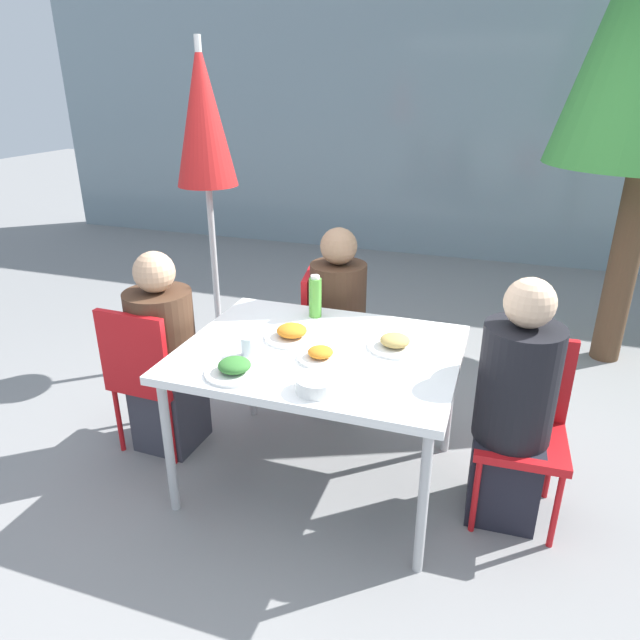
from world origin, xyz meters
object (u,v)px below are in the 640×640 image
object	(u,v)px
chair_left	(148,369)
person_left	(165,359)
person_right	(513,411)
drinking_cup	(248,346)
closed_umbrella	(204,128)
salad_bowl	(317,384)
person_far	(338,325)
bottle	(315,297)
chair_right	(523,416)
chair_far	(326,327)

from	to	relation	value
chair_left	person_left	world-z (taller)	person_left
person_right	drinking_cup	xyz separation A→B (m)	(-1.19, -0.20, 0.23)
chair_left	person_right	size ratio (longest dim) A/B	0.72
person_left	closed_umbrella	size ratio (longest dim) A/B	0.52
chair_left	drinking_cup	size ratio (longest dim) A/B	9.32
person_left	salad_bowl	world-z (taller)	person_left
person_left	person_far	xyz separation A→B (m)	(0.76, 0.73, 0.01)
chair_left	person_left	xyz separation A→B (m)	(0.05, 0.08, 0.03)
bottle	person_left	bearing A→B (deg)	-155.13
chair_right	closed_umbrella	distance (m)	2.57
bottle	chair_far	bearing A→B (deg)	100.36
closed_umbrella	drinking_cup	xyz separation A→B (m)	(0.86, -1.26, -0.84)
chair_far	person_right	bearing A→B (deg)	45.47
drinking_cup	salad_bowl	xyz separation A→B (m)	(0.41, -0.21, -0.02)
closed_umbrella	bottle	xyz separation A→B (m)	(1.00, -0.71, -0.78)
chair_far	person_far	xyz separation A→B (m)	(0.09, -0.03, 0.04)
chair_far	closed_umbrella	distance (m)	1.49
chair_left	bottle	size ratio (longest dim) A/B	3.69
chair_left	closed_umbrella	world-z (taller)	closed_umbrella
person_right	closed_umbrella	size ratio (longest dim) A/B	0.55
chair_left	drinking_cup	world-z (taller)	chair_left
person_left	drinking_cup	distance (m)	0.69
chair_left	person_far	size ratio (longest dim) A/B	0.75
closed_umbrella	bottle	distance (m)	1.45
person_far	person_right	bearing A→B (deg)	44.53
chair_right	person_right	world-z (taller)	person_right
salad_bowl	chair_right	bearing A→B (deg)	30.48
person_far	person_left	bearing A→B (deg)	-56.73
person_left	chair_right	xyz separation A→B (m)	(1.84, 0.08, -0.03)
person_right	closed_umbrella	xyz separation A→B (m)	(-2.05, 1.05, 1.07)
chair_left	salad_bowl	bearing A→B (deg)	-15.07
chair_far	bottle	world-z (taller)	bottle
person_far	bottle	size ratio (longest dim) A/B	4.93
person_far	salad_bowl	world-z (taller)	person_far
chair_right	drinking_cup	size ratio (longest dim) A/B	9.32
person_right	person_far	distance (m)	1.27
bottle	drinking_cup	distance (m)	0.57
chair_left	bottle	bearing A→B (deg)	30.01
chair_left	person_right	world-z (taller)	person_right
person_left	chair_far	size ratio (longest dim) A/B	1.32
chair_left	chair_right	world-z (taller)	same
person_left	drinking_cup	size ratio (longest dim) A/B	12.31
chair_left	person_far	distance (m)	1.14
chair_far	salad_bowl	xyz separation A→B (m)	(0.34, -1.17, 0.28)
bottle	salad_bowl	bearing A→B (deg)	-70.43
person_left	chair_right	size ratio (longest dim) A/B	1.32
chair_right	person_right	distance (m)	0.11
person_right	chair_far	bearing A→B (deg)	-36.09
closed_umbrella	salad_bowl	distance (m)	2.11
person_left	drinking_cup	bearing A→B (deg)	-16.33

